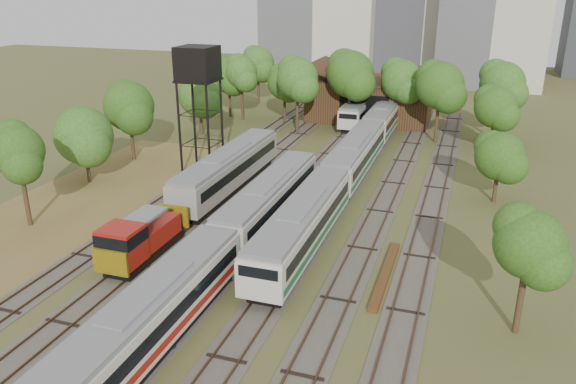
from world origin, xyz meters
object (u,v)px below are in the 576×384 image
(shunter_locomotive, at_px, (138,241))
(water_tower, at_px, (198,67))
(railcar_red_set, at_px, (222,247))
(railcar_green_set, at_px, (355,156))

(shunter_locomotive, xyz_separation_m, water_tower, (-4.53, 18.63, 8.80))
(railcar_red_set, relative_size, water_tower, 2.82)
(railcar_red_set, height_order, water_tower, water_tower)
(water_tower, bearing_deg, railcar_green_set, 15.27)
(shunter_locomotive, height_order, water_tower, water_tower)
(railcar_red_set, height_order, railcar_green_set, railcar_green_set)
(railcar_red_set, bearing_deg, railcar_green_set, 79.76)
(railcar_red_set, xyz_separation_m, water_tower, (-10.53, 18.18, 8.55))
(railcar_red_set, xyz_separation_m, railcar_green_set, (4.00, 22.15, 0.09))
(water_tower, bearing_deg, railcar_red_set, -59.92)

